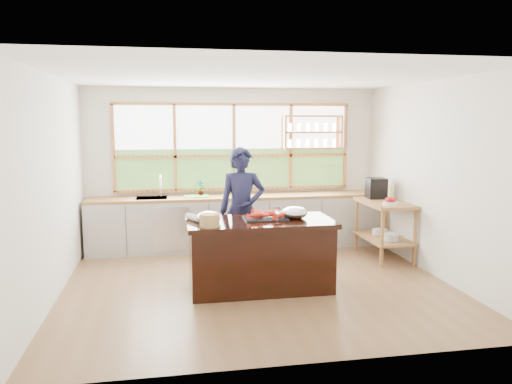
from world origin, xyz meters
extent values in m
plane|color=brown|center=(0.00, 0.00, 0.00)|extent=(5.00, 5.00, 0.00)
cube|color=silver|center=(0.00, 2.25, 1.35)|extent=(5.00, 0.02, 2.70)
cube|color=silver|center=(0.00, -2.25, 1.35)|extent=(5.00, 0.02, 2.70)
cube|color=silver|center=(-2.50, 0.00, 1.35)|extent=(0.02, 4.50, 2.70)
cube|color=silver|center=(2.50, 0.00, 1.35)|extent=(0.02, 4.50, 2.70)
cube|color=white|center=(0.00, 0.00, 2.70)|extent=(5.00, 4.50, 0.02)
cube|color=#C47F51|center=(0.00, 2.22, 1.70)|extent=(4.05, 0.06, 1.50)
cube|color=white|center=(0.00, 2.24, 2.05)|extent=(3.98, 0.01, 0.75)
cube|color=#275B1C|center=(0.00, 2.24, 1.32)|extent=(3.98, 0.01, 0.70)
cube|color=#C47F51|center=(1.35, 2.11, 2.23)|extent=(1.00, 0.28, 0.03)
cube|color=#C47F51|center=(1.35, 2.11, 1.95)|extent=(1.00, 0.28, 0.03)
cube|color=#C47F51|center=(1.35, 2.11, 1.67)|extent=(1.00, 0.28, 0.03)
cube|color=#C47F51|center=(0.85, 2.11, 1.95)|extent=(0.03, 0.28, 0.55)
cube|color=#C47F51|center=(1.85, 2.11, 1.95)|extent=(0.03, 0.28, 0.55)
cube|color=#B2AEA7|center=(0.00, 1.94, 0.42)|extent=(4.90, 0.62, 0.85)
cube|color=silver|center=(-1.10, 1.62, 0.43)|extent=(0.60, 0.01, 0.72)
cube|color=#A6773F|center=(0.00, 1.94, 0.88)|extent=(4.90, 0.62, 0.05)
cube|color=silver|center=(-1.40, 1.94, 0.82)|extent=(0.50, 0.42, 0.16)
cube|color=#A6773F|center=(2.45, 0.40, 0.45)|extent=(0.04, 0.04, 0.90)
cube|color=#A6773F|center=(2.45, 1.40, 0.45)|extent=(0.04, 0.04, 0.90)
cube|color=#A6773F|center=(1.93, 0.40, 0.45)|extent=(0.04, 0.04, 0.90)
cube|color=#A6773F|center=(1.93, 1.40, 0.45)|extent=(0.04, 0.04, 0.90)
cube|color=#A6773F|center=(2.19, 0.90, 0.32)|extent=(0.62, 1.10, 0.03)
cube|color=#A6773F|center=(2.19, 0.90, 0.88)|extent=(0.62, 1.10, 0.05)
cylinder|color=silver|center=(2.19, 0.65, 0.39)|extent=(0.24, 0.24, 0.11)
cylinder|color=silver|center=(2.19, 1.05, 0.38)|extent=(0.24, 0.24, 0.09)
cube|color=black|center=(0.00, -0.20, 0.42)|extent=(1.77, 0.82, 0.84)
cube|color=black|center=(0.00, -0.20, 0.87)|extent=(1.85, 0.90, 0.06)
imported|color=#161733|center=(-0.11, 0.58, 0.89)|extent=(0.69, 0.49, 1.78)
imported|color=slate|center=(-0.60, 2.00, 1.04)|extent=(0.15, 0.11, 0.27)
cube|color=#63C33C|center=(-0.67, 1.94, 0.91)|extent=(0.43, 0.34, 0.01)
cube|color=black|center=(2.19, 1.25, 1.06)|extent=(0.32, 0.34, 0.33)
cylinder|color=#BABF61|center=(2.24, 0.80, 1.04)|extent=(0.07, 0.07, 0.28)
cylinder|color=silver|center=(2.14, 0.60, 0.93)|extent=(0.23, 0.23, 0.05)
sphere|color=red|center=(2.19, 0.60, 0.97)|extent=(0.07, 0.07, 0.07)
sphere|color=red|center=(2.16, 0.65, 0.97)|extent=(0.07, 0.07, 0.07)
sphere|color=red|center=(2.10, 0.63, 0.97)|extent=(0.07, 0.07, 0.07)
sphere|color=red|center=(2.10, 0.58, 0.97)|extent=(0.07, 0.07, 0.07)
sphere|color=red|center=(2.16, 0.56, 0.97)|extent=(0.07, 0.07, 0.07)
cube|color=black|center=(0.08, -0.12, 0.91)|extent=(0.55, 0.41, 0.02)
ellipsoid|color=red|center=(-0.04, -0.17, 0.96)|extent=(0.23, 0.15, 0.08)
ellipsoid|color=red|center=(0.16, -0.10, 0.96)|extent=(0.23, 0.14, 0.08)
ellipsoid|color=red|center=(0.26, -0.22, 0.96)|extent=(0.21, 0.21, 0.08)
ellipsoid|color=red|center=(0.03, 0.00, 0.96)|extent=(0.18, 0.23, 0.08)
ellipsoid|color=silver|center=(-0.65, -0.23, 0.96)|extent=(0.31, 0.31, 0.15)
ellipsoid|color=silver|center=(0.46, -0.16, 0.97)|extent=(0.34, 0.34, 0.16)
cylinder|color=white|center=(0.16, -0.48, 0.90)|extent=(0.06, 0.06, 0.01)
cylinder|color=white|center=(0.16, -0.48, 0.97)|extent=(0.01, 0.01, 0.13)
ellipsoid|color=white|center=(0.16, -0.48, 1.07)|extent=(0.08, 0.08, 0.10)
cylinder|color=tan|center=(-0.66, -0.48, 0.98)|extent=(0.24, 0.24, 0.15)
cylinder|color=silver|center=(-0.83, -0.09, 0.94)|extent=(0.21, 0.30, 0.08)
camera|label=1|loc=(-1.15, -6.28, 2.14)|focal=35.00mm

